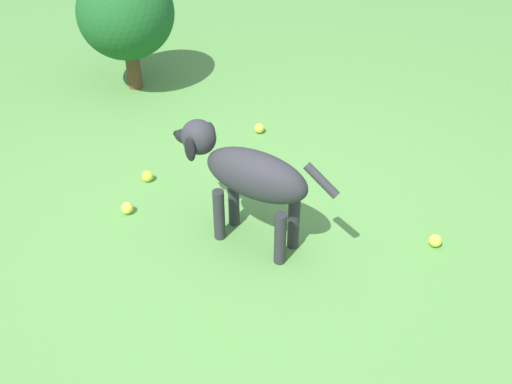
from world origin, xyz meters
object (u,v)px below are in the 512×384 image
Objects in this scene: dog at (247,174)px; tennis_ball_3 at (259,128)px; tennis_ball_4 at (127,208)px; tennis_ball_2 at (148,176)px; tennis_ball_0 at (435,241)px.

dog is 12.20× the size of tennis_ball_3.
dog is 12.20× the size of tennis_ball_4.
tennis_ball_2 and tennis_ball_4 have the same top height.
tennis_ball_4 is (-0.18, -1.61, 0.00)m from tennis_ball_0.
tennis_ball_0 is 1.00× the size of tennis_ball_3.
dog is at bearing 75.49° from tennis_ball_4.
tennis_ball_2 and tennis_ball_3 have the same top height.
tennis_ball_3 is 1.00× the size of tennis_ball_4.
tennis_ball_4 is (0.31, -0.05, 0.00)m from tennis_ball_2.
tennis_ball_3 is (-1.07, 0.01, -0.37)m from dog.
tennis_ball_2 is at bearing -46.53° from tennis_ball_3.
tennis_ball_2 is 0.31m from tennis_ball_4.
tennis_ball_0 is at bearing 72.50° from tennis_ball_2.
dog is 0.77m from tennis_ball_4.
tennis_ball_0 is at bearing -152.55° from dog.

